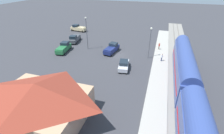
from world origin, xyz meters
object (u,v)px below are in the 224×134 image
Objects in this scene: pedestrian_waiting_far at (159,46)px; light_pole_near_platform at (150,39)px; station_building at (38,101)px; pickup_navy at (112,48)px; sedan_silver at (124,65)px; pedestrian_on_platform at (162,57)px; pickup_green at (64,48)px; pickup_charcoal at (74,38)px; light_pole_lot_center at (87,30)px; pickup_tan at (78,28)px.

light_pole_near_platform is at bearing 68.89° from pedestrian_waiting_far.
station_building is 7.06× the size of pedestrian_waiting_far.
light_pole_near_platform is at bearing 176.00° from pickup_navy.
station_building is 2.56× the size of sedan_silver.
pedestrian_on_platform is at bearing -123.88° from station_building.
sedan_silver is at bearing 165.90° from pickup_green.
station_building is at bearing 64.37° from pedestrian_waiting_far.
pedestrian_waiting_far is 23.26m from pickup_charcoal.
light_pole_near_platform is at bearing -22.97° from pedestrian_on_platform.
station_building is 1.49× the size of light_pole_lot_center.
pickup_tan is (28.24, -15.82, -0.25)m from pedestrian_on_platform.
light_pole_lot_center is at bearing 147.75° from pickup_charcoal.
pickup_navy and pickup_tan have the same top height.
pickup_navy is at bearing 178.12° from light_pole_lot_center.
pickup_navy is 1.00× the size of pickup_green.
sedan_silver is (-7.05, -15.83, -1.90)m from station_building.
pickup_green is at bearing 106.16° from pickup_tan.
pickup_navy is 9.56m from light_pole_near_platform.
light_pole_lot_center is at bearing -33.09° from sedan_silver.
pedestrian_on_platform is at bearing 97.81° from pedestrian_waiting_far.
sedan_silver is at bearing 62.25° from pedestrian_waiting_far.
pickup_charcoal is at bearing -13.40° from pedestrian_on_platform.
pedestrian_on_platform is at bearing 166.60° from pickup_charcoal.
pedestrian_on_platform is at bearing -177.15° from pickup_green.
pedestrian_waiting_far is at bearing -178.05° from pickup_charcoal.
station_building is at bearing 100.26° from light_pole_lot_center.
light_pole_near_platform is (-21.20, 4.50, 3.47)m from pickup_charcoal.
station_building is 7.06× the size of pedestrian_on_platform.
pickup_charcoal is 0.80× the size of light_pole_near_platform.
pedestrian_on_platform is at bearing 150.75° from pickup_tan.
pickup_navy reaches higher than pedestrian_waiting_far.
station_building is 23.12m from pickup_navy.
pickup_tan is 17.68m from pickup_green.
pedestrian_waiting_far is 0.36× the size of sedan_silver.
pickup_charcoal is at bearing -83.18° from pickup_green.
pickup_charcoal is at bearing -32.25° from light_pole_lot_center.
pickup_navy is at bearing -165.22° from pickup_green.
light_pole_near_platform reaches higher than pickup_tan.
pedestrian_on_platform is 0.31× the size of pickup_tan.
pickup_tan is at bearing -69.08° from station_building.
pickup_tan is 29.84m from sedan_silver.
pickup_navy is 0.80× the size of light_pole_near_platform.
sedan_silver is at bearing 146.91° from light_pole_lot_center.
pickup_charcoal and pickup_tan have the same top height.
pickup_green is at bearing 96.82° from pickup_charcoal.
pickup_navy is (-2.32, -22.93, -1.75)m from station_building.
pickup_green is 16.73m from sedan_silver.
pedestrian_on_platform is 4.53m from light_pole_near_platform.
light_pole_near_platform is (2.05, 5.30, 3.22)m from pedestrian_waiting_far.
station_building is 2.16× the size of pickup_tan.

